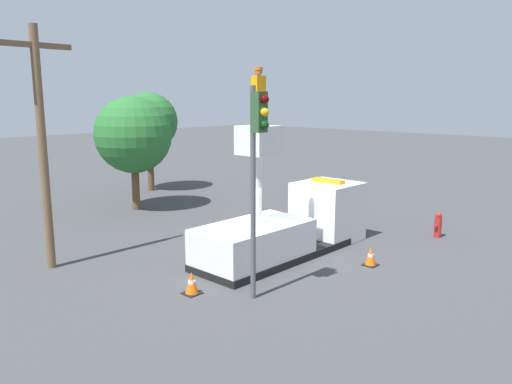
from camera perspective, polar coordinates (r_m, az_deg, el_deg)
ground_plane at (r=16.92m, az=2.20°, el=-7.45°), size 120.00×120.00×0.00m
bucket_truck at (r=17.15m, az=3.70°, el=-4.02°), size 7.04×2.16×4.43m
worker at (r=15.45m, az=0.29°, el=10.85°), size 0.40×0.26×1.75m
traffic_light_pole at (r=12.57m, az=0.11°, el=4.62°), size 0.34×0.57×5.58m
fire_hydrant at (r=20.36m, az=20.08°, el=-3.57°), size 0.51×0.27×0.97m
traffic_cone_rear at (r=13.92m, az=-7.36°, el=-10.32°), size 0.46×0.46×0.63m
traffic_cone_curbside at (r=16.44m, az=12.97°, el=-7.23°), size 0.43×0.43×0.60m
tree_left_bg at (r=24.12m, az=-13.84°, el=6.33°), size 3.59×3.59×5.37m
tree_right_bg at (r=29.05m, az=-12.15°, el=7.84°), size 3.26×3.26×5.59m
utility_pole at (r=16.42m, az=-23.26°, el=5.43°), size 2.20×0.26×7.39m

